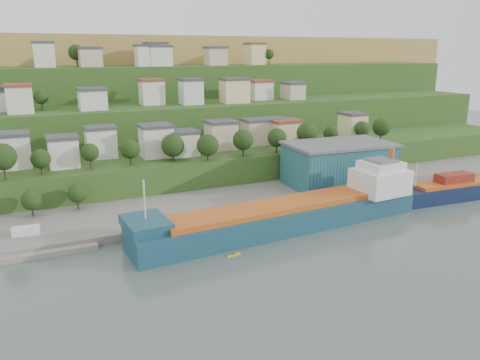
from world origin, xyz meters
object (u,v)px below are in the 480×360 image
warehouse (339,164)px  kayak_orange (283,236)px  cargo_ship_far (480,186)px  cargo_ship_near (292,215)px  caravan (26,232)px

warehouse → kayak_orange: bearing=-139.1°
kayak_orange → cargo_ship_far: bearing=11.2°
cargo_ship_near → caravan: size_ratio=13.31×
cargo_ship_near → warehouse: size_ratio=2.33×
cargo_ship_near → caravan: cargo_ship_near is taller
cargo_ship_far → warehouse: warehouse is taller
cargo_ship_far → caravan: 123.74m
cargo_ship_near → warehouse: bearing=32.4°
cargo_ship_near → cargo_ship_far: cargo_ship_near is taller
cargo_ship_near → kayak_orange: cargo_ship_near is taller
warehouse → kayak_orange: size_ratio=10.79×
warehouse → caravan: (-86.33, -4.96, -5.93)m
cargo_ship_near → caravan: 60.24m
cargo_ship_far → warehouse: size_ratio=1.72×
warehouse → kayak_orange: (-33.21, -25.57, -8.22)m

